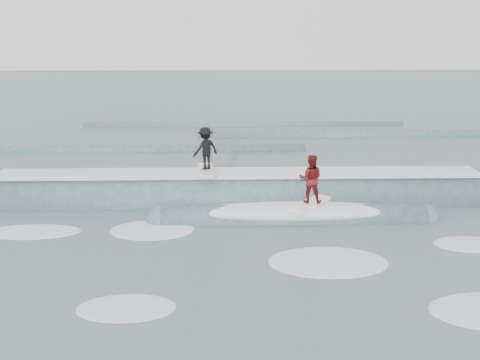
{
  "coord_description": "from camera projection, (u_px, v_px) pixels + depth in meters",
  "views": [
    {
      "loc": [
        -0.47,
        -14.47,
        6.17
      ],
      "look_at": [
        0.0,
        3.95,
        1.1
      ],
      "focal_mm": 40.0,
      "sensor_mm": 36.0,
      "label": 1
    }
  ],
  "objects": [
    {
      "name": "breaking_wave",
      "position": [
        247.0,
        202.0,
        20.04
      ],
      "size": [
        21.27,
        3.87,
        2.18
      ],
      "color": "#324B55",
      "rests_on": "ground"
    },
    {
      "name": "whitewater",
      "position": [
        286.0,
        263.0,
        14.88
      ],
      "size": [
        16.29,
        7.53,
        0.1
      ],
      "color": "silver",
      "rests_on": "ground"
    },
    {
      "name": "surfer_black",
      "position": [
        206.0,
        151.0,
        19.82
      ],
      "size": [
        1.17,
        2.04,
        1.68
      ],
      "color": "silver",
      "rests_on": "ground"
    },
    {
      "name": "ground",
      "position": [
        243.0,
        252.0,
        15.6
      ],
      "size": [
        160.0,
        160.0,
        0.0
      ],
      "primitive_type": "plane",
      "color": "#415960",
      "rests_on": "ground"
    },
    {
      "name": "surfer_red",
      "position": [
        311.0,
        182.0,
        17.95
      ],
      "size": [
        1.68,
        1.91,
        1.74
      ],
      "color": "white",
      "rests_on": "ground"
    },
    {
      "name": "far_swells",
      "position": [
        260.0,
        138.0,
        32.65
      ],
      "size": [
        37.97,
        8.65,
        0.8
      ],
      "color": "#324B55",
      "rests_on": "ground"
    }
  ]
}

